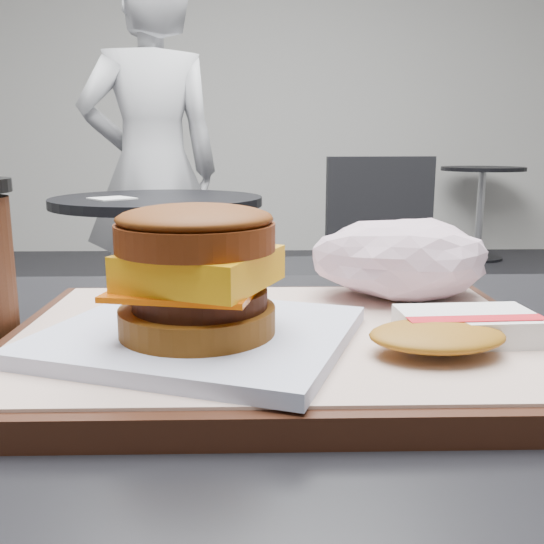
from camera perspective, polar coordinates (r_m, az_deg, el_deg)
The scene contains 9 objects.
serving_tray at distance 0.44m, azimuth 0.48°, elevation -6.67°, with size 0.38×0.28×0.02m.
breakfast_sandwich at distance 0.39m, azimuth -6.99°, elevation -1.39°, with size 0.24×0.22×0.09m.
hash_brown at distance 0.41m, azimuth 16.81°, elevation -5.26°, with size 0.12×0.10×0.02m.
crumpled_wrapper at distance 0.53m, azimuth 12.02°, elevation 1.30°, with size 0.15×0.12×0.07m, color white, non-canonical shape.
neighbor_table at distance 2.10m, azimuth -10.54°, elevation 1.52°, with size 0.70×0.70×0.75m.
napkin at distance 2.02m, azimuth -14.82°, elevation 6.72°, with size 0.12×0.12×0.00m, color white.
neighbor_chair at distance 2.26m, azimuth 6.92°, elevation 1.33°, with size 0.62×0.47×0.88m.
patron at distance 2.64m, azimuth -11.15°, elevation 9.29°, with size 0.59×0.39×1.62m, color silver.
bg_table_far at distance 5.23m, azimuth 19.11°, elevation 7.27°, with size 0.66×0.66×0.75m.
Camera 1 is at (-0.02, -0.39, 0.92)m, focal length 40.00 mm.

